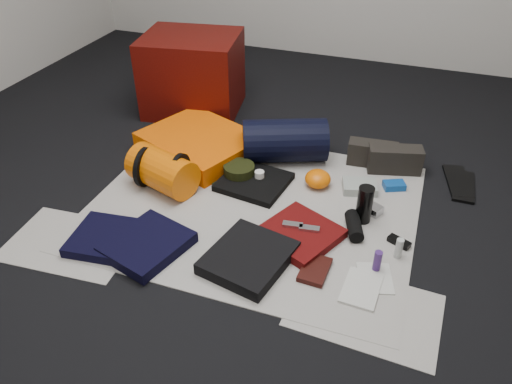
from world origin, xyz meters
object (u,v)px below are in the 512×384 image
(sleeping_pad, at_px, (200,143))
(navy_duffel, at_px, (285,141))
(stuff_sack, at_px, (162,171))
(paperback_book, at_px, (315,270))
(compact_camera, at_px, (371,208))
(water_bottle, at_px, (365,204))
(red_cabinet, at_px, (193,74))

(sleeping_pad, bearing_deg, navy_duffel, 9.16)
(stuff_sack, height_order, paperback_book, stuff_sack)
(navy_duffel, bearing_deg, compact_camera, -53.45)
(water_bottle, bearing_deg, sleeping_pad, 161.95)
(water_bottle, relative_size, paperback_book, 1.10)
(sleeping_pad, xyz_separation_m, stuff_sack, (-0.02, -0.41, 0.05))
(water_bottle, height_order, paperback_book, water_bottle)
(red_cabinet, bearing_deg, paperback_book, -57.00)
(sleeping_pad, bearing_deg, water_bottle, -18.05)
(water_bottle, height_order, compact_camera, water_bottle)
(sleeping_pad, xyz_separation_m, paperback_book, (0.89, -0.76, -0.04))
(paperback_book, bearing_deg, navy_duffel, 117.94)
(red_cabinet, bearing_deg, compact_camera, -39.69)
(stuff_sack, distance_m, water_bottle, 1.05)
(stuff_sack, bearing_deg, water_bottle, 3.99)
(red_cabinet, xyz_separation_m, paperback_book, (1.17, -1.29, -0.24))
(navy_duffel, height_order, compact_camera, navy_duffel)
(red_cabinet, relative_size, compact_camera, 5.62)
(water_bottle, distance_m, compact_camera, 0.11)
(stuff_sack, distance_m, navy_duffel, 0.71)
(sleeping_pad, bearing_deg, paperback_book, -40.38)
(compact_camera, bearing_deg, navy_duffel, 177.39)
(red_cabinet, xyz_separation_m, sleeping_pad, (0.28, -0.53, -0.19))
(sleeping_pad, distance_m, water_bottle, 1.08)
(sleeping_pad, distance_m, stuff_sack, 0.41)
(navy_duffel, bearing_deg, water_bottle, -60.64)
(water_bottle, relative_size, compact_camera, 1.77)
(red_cabinet, relative_size, sleeping_pad, 0.99)
(sleeping_pad, height_order, stuff_sack, stuff_sack)
(compact_camera, relative_size, paperback_book, 0.62)
(sleeping_pad, distance_m, paperback_book, 1.17)
(paperback_book, bearing_deg, stuff_sack, 161.70)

